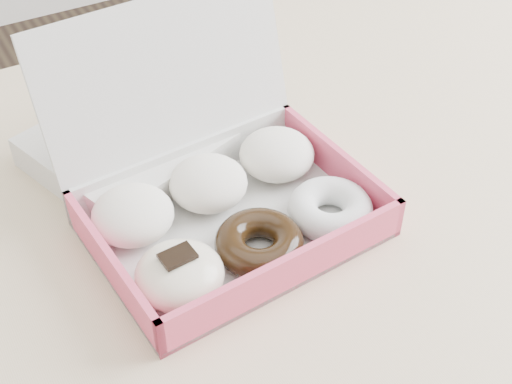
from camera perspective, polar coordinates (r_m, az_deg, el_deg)
table at (r=0.86m, az=1.38°, el=-3.40°), size 1.20×0.80×0.75m
donut_box at (r=0.74m, az=-2.78°, el=-0.51°), size 0.30×0.28×0.20m
newspapers at (r=0.85m, az=-9.11°, el=4.12°), size 0.28×0.25×0.04m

